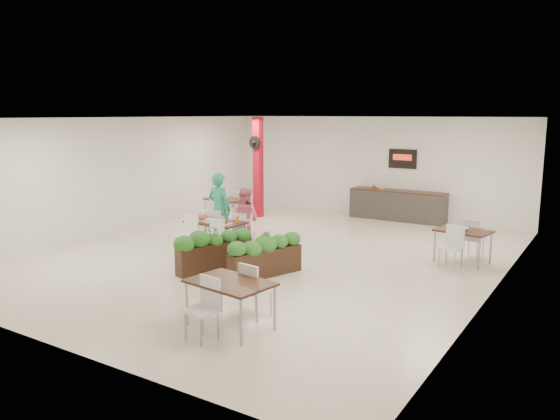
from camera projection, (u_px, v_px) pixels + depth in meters
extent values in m
plane|color=beige|center=(272.00, 255.00, 12.94)|extent=(12.00, 12.00, 0.00)
cube|color=white|center=(373.00, 167.00, 17.65)|extent=(10.00, 0.10, 3.20)
cube|color=white|center=(39.00, 236.00, 7.66)|extent=(10.00, 0.10, 3.20)
cube|color=white|center=(123.00, 175.00, 15.29)|extent=(0.10, 12.00, 3.20)
cube|color=white|center=(499.00, 207.00, 10.03)|extent=(0.10, 12.00, 3.20)
cube|color=white|center=(272.00, 118.00, 12.38)|extent=(10.00, 12.00, 0.04)
cube|color=#AC0B20|center=(258.00, 167.00, 17.40)|extent=(0.25, 0.25, 3.20)
cylinder|color=black|center=(255.00, 142.00, 17.11)|extent=(0.40, 0.06, 0.40)
sphere|color=black|center=(254.00, 143.00, 17.08)|extent=(0.12, 0.12, 0.12)
cube|color=#2B2826|center=(397.00, 206.00, 17.04)|extent=(3.00, 0.60, 0.90)
cube|color=black|center=(398.00, 191.00, 16.96)|extent=(3.00, 0.62, 0.04)
cube|color=black|center=(403.00, 159.00, 17.04)|extent=(0.90, 0.04, 0.60)
cube|color=red|center=(402.00, 157.00, 17.01)|extent=(0.60, 0.02, 0.18)
imported|color=maroon|center=(374.00, 186.00, 17.36)|extent=(0.09, 0.09, 0.19)
imported|color=gold|center=(381.00, 186.00, 17.23)|extent=(0.13, 0.13, 0.17)
cube|color=black|center=(216.00, 222.00, 13.08)|extent=(1.42, 0.83, 0.04)
cylinder|color=gray|center=(187.00, 237.00, 13.21)|extent=(0.04, 0.04, 0.71)
cylinder|color=gray|center=(228.00, 244.00, 12.51)|extent=(0.04, 0.04, 0.71)
cylinder|color=gray|center=(205.00, 232.00, 13.77)|extent=(0.04, 0.04, 0.71)
cylinder|color=gray|center=(246.00, 238.00, 13.07)|extent=(0.04, 0.04, 0.71)
cube|color=white|center=(219.00, 227.00, 13.83)|extent=(0.43, 0.43, 0.05)
cube|color=white|center=(214.00, 219.00, 13.63)|extent=(0.42, 0.05, 0.45)
cylinder|color=gray|center=(229.00, 236.00, 13.92)|extent=(0.02, 0.02, 0.43)
cylinder|color=gray|center=(218.00, 234.00, 14.11)|extent=(0.02, 0.02, 0.43)
cylinder|color=gray|center=(220.00, 238.00, 13.64)|extent=(0.02, 0.02, 0.43)
cylinder|color=gray|center=(210.00, 237.00, 13.83)|extent=(0.02, 0.02, 0.43)
cube|color=white|center=(244.00, 231.00, 13.40)|extent=(0.43, 0.43, 0.05)
cube|color=white|center=(239.00, 222.00, 13.20)|extent=(0.42, 0.05, 0.45)
cylinder|color=gray|center=(254.00, 240.00, 13.49)|extent=(0.02, 0.02, 0.43)
cylinder|color=gray|center=(243.00, 238.00, 13.67)|extent=(0.02, 0.02, 0.43)
cylinder|color=gray|center=(246.00, 243.00, 13.21)|extent=(0.02, 0.02, 0.43)
cylinder|color=gray|center=(235.00, 241.00, 13.39)|extent=(0.02, 0.02, 0.43)
cube|color=white|center=(186.00, 236.00, 12.85)|extent=(0.43, 0.43, 0.05)
cube|color=white|center=(192.00, 224.00, 12.96)|extent=(0.42, 0.05, 0.45)
cylinder|color=gray|center=(176.00, 246.00, 12.84)|extent=(0.02, 0.02, 0.43)
cylinder|color=gray|center=(187.00, 248.00, 12.66)|extent=(0.02, 0.02, 0.43)
cylinder|color=gray|center=(186.00, 243.00, 13.12)|extent=(0.02, 0.02, 0.43)
cylinder|color=gray|center=(197.00, 245.00, 12.94)|extent=(0.02, 0.02, 0.43)
cube|color=white|center=(212.00, 240.00, 12.41)|extent=(0.43, 0.43, 0.05)
cube|color=white|center=(217.00, 228.00, 12.53)|extent=(0.42, 0.05, 0.45)
cylinder|color=gray|center=(202.00, 251.00, 12.41)|extent=(0.02, 0.02, 0.43)
cylinder|color=gray|center=(213.00, 253.00, 12.22)|extent=(0.02, 0.02, 0.43)
cylinder|color=gray|center=(212.00, 248.00, 12.69)|extent=(0.02, 0.02, 0.43)
cylinder|color=gray|center=(223.00, 250.00, 12.50)|extent=(0.02, 0.02, 0.43)
cube|color=white|center=(202.00, 220.00, 13.18)|extent=(0.31, 0.31, 0.01)
ellipsoid|color=brown|center=(202.00, 217.00, 13.17)|extent=(0.22, 0.22, 0.13)
cube|color=white|center=(222.00, 221.00, 13.11)|extent=(0.27, 0.27, 0.01)
ellipsoid|color=orange|center=(222.00, 218.00, 13.10)|extent=(0.18, 0.18, 0.11)
cube|color=white|center=(225.00, 224.00, 12.75)|extent=(0.27, 0.27, 0.01)
ellipsoid|color=#491C0E|center=(225.00, 221.00, 12.74)|extent=(0.16, 0.16, 0.10)
cube|color=white|center=(209.00, 222.00, 12.95)|extent=(0.18, 0.18, 0.01)
ellipsoid|color=white|center=(209.00, 220.00, 12.94)|extent=(0.12, 0.12, 0.07)
cylinder|color=orange|center=(238.00, 220.00, 12.88)|extent=(0.07, 0.07, 0.15)
imported|color=#572E25|center=(201.00, 216.00, 13.45)|extent=(0.12, 0.12, 0.10)
imported|color=#249E73|center=(219.00, 209.00, 13.79)|extent=(0.68, 0.46, 1.84)
imported|color=pink|center=(245.00, 218.00, 13.40)|extent=(0.75, 0.59, 1.52)
cube|color=black|center=(215.00, 256.00, 11.63)|extent=(0.84, 1.76, 0.59)
ellipsoid|color=#1D5418|center=(184.00, 243.00, 11.11)|extent=(0.40, 0.40, 0.32)
ellipsoid|color=#1D5418|center=(200.00, 240.00, 11.34)|extent=(0.40, 0.40, 0.32)
ellipsoid|color=#1D5418|center=(214.00, 238.00, 11.56)|extent=(0.40, 0.40, 0.32)
ellipsoid|color=#1D5418|center=(229.00, 235.00, 11.79)|extent=(0.40, 0.40, 0.32)
ellipsoid|color=#1D5418|center=(243.00, 233.00, 12.01)|extent=(0.40, 0.40, 0.32)
imported|color=#1D5418|center=(214.00, 234.00, 11.55)|extent=(0.34, 0.30, 0.38)
cube|color=black|center=(266.00, 263.00, 11.15)|extent=(0.81, 1.72, 0.57)
ellipsoid|color=#1D5418|center=(237.00, 249.00, 10.64)|extent=(0.40, 0.40, 0.32)
ellipsoid|color=#1D5418|center=(251.00, 246.00, 10.86)|extent=(0.40, 0.40, 0.32)
ellipsoid|color=#1D5418|center=(265.00, 244.00, 11.08)|extent=(0.40, 0.40, 0.32)
ellipsoid|color=#1D5418|center=(279.00, 241.00, 11.30)|extent=(0.40, 0.40, 0.32)
ellipsoid|color=#1D5418|center=(292.00, 239.00, 11.52)|extent=(0.40, 0.40, 0.32)
imported|color=#1D5418|center=(265.00, 241.00, 11.07)|extent=(0.21, 0.21, 0.37)
cube|color=black|center=(225.00, 200.00, 16.49)|extent=(1.40, 1.13, 0.04)
cylinder|color=gray|center=(205.00, 211.00, 16.74)|extent=(0.04, 0.04, 0.71)
cylinder|color=gray|center=(226.00, 216.00, 15.93)|extent=(0.04, 0.04, 0.71)
cylinder|color=gray|center=(224.00, 208.00, 17.19)|extent=(0.04, 0.04, 0.71)
cylinder|color=gray|center=(245.00, 213.00, 16.38)|extent=(0.04, 0.04, 0.71)
cube|color=white|center=(241.00, 206.00, 16.93)|extent=(0.52, 0.52, 0.05)
cube|color=white|center=(236.00, 199.00, 16.77)|extent=(0.41, 0.16, 0.45)
cylinder|color=gray|center=(249.00, 214.00, 16.96)|extent=(0.02, 0.02, 0.43)
cylinder|color=gray|center=(242.00, 213.00, 17.21)|extent=(0.02, 0.02, 0.43)
cylinder|color=gray|center=(240.00, 215.00, 16.74)|extent=(0.02, 0.02, 0.43)
cylinder|color=gray|center=(233.00, 214.00, 16.99)|extent=(0.02, 0.02, 0.43)
cube|color=white|center=(209.00, 211.00, 16.15)|extent=(0.52, 0.52, 0.05)
cube|color=white|center=(214.00, 202.00, 16.23)|extent=(0.41, 0.16, 0.45)
cylinder|color=gray|center=(201.00, 219.00, 16.21)|extent=(0.02, 0.02, 0.43)
cylinder|color=gray|center=(207.00, 220.00, 15.96)|extent=(0.02, 0.02, 0.43)
cylinder|color=gray|center=(210.00, 217.00, 16.43)|extent=(0.02, 0.02, 0.43)
cylinder|color=gray|center=(217.00, 219.00, 16.18)|extent=(0.02, 0.02, 0.43)
imported|color=white|center=(225.00, 198.00, 16.49)|extent=(0.22, 0.22, 0.05)
cube|color=black|center=(463.00, 231.00, 12.10)|extent=(1.25, 0.93, 0.04)
cylinder|color=gray|center=(435.00, 246.00, 12.26)|extent=(0.04, 0.04, 0.71)
cylinder|color=gray|center=(479.00, 254.00, 11.60)|extent=(0.04, 0.04, 0.71)
cylinder|color=gray|center=(447.00, 241.00, 12.73)|extent=(0.04, 0.04, 0.71)
cylinder|color=gray|center=(491.00, 248.00, 12.07)|extent=(0.04, 0.04, 0.71)
cube|color=white|center=(473.00, 239.00, 12.59)|extent=(0.48, 0.48, 0.05)
cube|color=white|center=(471.00, 229.00, 12.41)|extent=(0.42, 0.11, 0.45)
cylinder|color=gray|center=(483.00, 248.00, 12.65)|extent=(0.02, 0.02, 0.43)
cylinder|color=gray|center=(469.00, 246.00, 12.87)|extent=(0.02, 0.02, 0.43)
cylinder|color=gray|center=(477.00, 251.00, 12.40)|extent=(0.02, 0.02, 0.43)
cylinder|color=gray|center=(463.00, 249.00, 12.62)|extent=(0.02, 0.02, 0.43)
cube|color=white|center=(451.00, 248.00, 11.71)|extent=(0.48, 0.48, 0.05)
cube|color=white|center=(455.00, 235.00, 11.80)|extent=(0.42, 0.11, 0.45)
cylinder|color=gray|center=(439.00, 259.00, 11.74)|extent=(0.02, 0.02, 0.43)
cylinder|color=gray|center=(454.00, 262.00, 11.51)|extent=(0.02, 0.02, 0.43)
cylinder|color=gray|center=(446.00, 256.00, 11.99)|extent=(0.02, 0.02, 0.43)
cylinder|color=gray|center=(461.00, 259.00, 11.76)|extent=(0.02, 0.02, 0.43)
imported|color=white|center=(463.00, 229.00, 12.09)|extent=(0.22, 0.22, 0.05)
cube|color=black|center=(230.00, 283.00, 8.42)|extent=(1.41, 1.04, 0.04)
cylinder|color=gray|center=(187.00, 304.00, 8.57)|extent=(0.04, 0.04, 0.71)
cylinder|color=gray|center=(241.00, 322.00, 7.82)|extent=(0.04, 0.04, 0.71)
cylinder|color=gray|center=(221.00, 292.00, 9.14)|extent=(0.04, 0.04, 0.71)
cylinder|color=gray|center=(275.00, 308.00, 8.39)|extent=(0.04, 0.04, 0.71)
cube|color=white|center=(256.00, 290.00, 8.92)|extent=(0.47, 0.47, 0.05)
cube|color=white|center=(248.00, 278.00, 8.73)|extent=(0.42, 0.10, 0.45)
cylinder|color=gray|center=(271.00, 304.00, 8.98)|extent=(0.02, 0.02, 0.43)
cylinder|color=gray|center=(256.00, 299.00, 9.19)|extent=(0.02, 0.02, 0.43)
cylinder|color=gray|center=(257.00, 309.00, 8.72)|extent=(0.02, 0.02, 0.43)
cylinder|color=gray|center=(242.00, 305.00, 8.94)|extent=(0.02, 0.02, 0.43)
cube|color=white|center=(201.00, 310.00, 8.01)|extent=(0.47, 0.47, 0.05)
cube|color=white|center=(210.00, 291.00, 8.11)|extent=(0.42, 0.10, 0.45)
cylinder|color=gray|center=(185.00, 326.00, 8.03)|extent=(0.02, 0.02, 0.43)
cylinder|color=gray|center=(201.00, 332.00, 7.82)|extent=(0.02, 0.02, 0.43)
cylinder|color=gray|center=(203.00, 320.00, 8.29)|extent=(0.02, 0.02, 0.43)
cylinder|color=gray|center=(218.00, 325.00, 8.07)|extent=(0.02, 0.02, 0.43)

